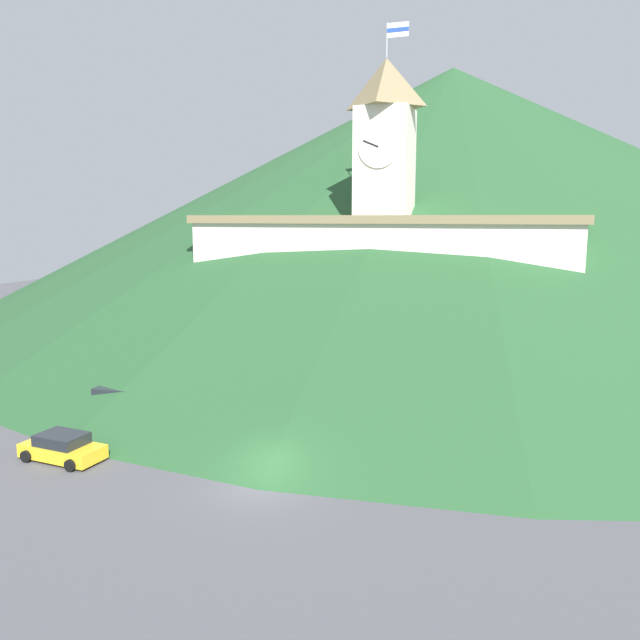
# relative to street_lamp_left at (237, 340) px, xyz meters

# --- Properties ---
(ground_plane) EXTENTS (160.00, 160.00, 0.00)m
(ground_plane) POSITION_rel_street_lamp_left_xyz_m (8.95, -15.66, -3.19)
(ground_plane) COLOR #4C4C51
(civic_building) EXTENTS (28.82, 9.20, 25.84)m
(civic_building) POSITION_rel_street_lamp_left_xyz_m (8.95, 7.28, 3.59)
(civic_building) COLOR silver
(civic_building) RESTS_ON ground
(banner_fence) EXTENTS (28.58, 0.12, 2.45)m
(banner_fence) POSITION_rel_street_lamp_left_xyz_m (8.95, -0.67, -1.97)
(banner_fence) COLOR #2347B2
(banner_fence) RESTS_ON ground
(hillside_backdrop) EXTENTS (120.01, 120.01, 30.53)m
(hillside_backdrop) POSITION_rel_street_lamp_left_xyz_m (8.95, 43.89, 12.07)
(hillside_backdrop) COLOR #234C28
(hillside_backdrop) RESTS_ON ground
(street_lamp_left) EXTENTS (1.26, 0.36, 4.31)m
(street_lamp_left) POSITION_rel_street_lamp_left_xyz_m (0.00, 0.00, 0.00)
(street_lamp_left) COLOR black
(street_lamp_left) RESTS_ON ground
(street_lamp_center) EXTENTS (1.26, 0.36, 5.02)m
(street_lamp_center) POSITION_rel_street_lamp_left_xyz_m (8.07, -0.00, 0.45)
(street_lamp_center) COLOR black
(street_lamp_center) RESTS_ON ground
(street_lamp_right) EXTENTS (1.26, 0.36, 4.92)m
(street_lamp_right) POSITION_rel_street_lamp_left_xyz_m (19.14, 0.00, 0.39)
(street_lamp_right) COLOR black
(street_lamp_right) RESTS_ON ground
(car_green_wagon) EXTENTS (4.69, 2.33, 1.55)m
(car_green_wagon) POSITION_rel_street_lamp_left_xyz_m (16.04, -8.30, -2.48)
(car_green_wagon) COLOR #2D663D
(car_green_wagon) RESTS_ON ground
(car_yellow_coupe) EXTENTS (4.32, 2.38, 1.35)m
(car_yellow_coupe) POSITION_rel_street_lamp_left_xyz_m (-1.65, -16.11, -2.57)
(car_yellow_coupe) COLOR yellow
(car_yellow_coupe) RESTS_ON ground
(car_blue_van) EXTENTS (5.21, 2.62, 2.10)m
(car_blue_van) POSITION_rel_street_lamp_left_xyz_m (-2.56, -10.09, -2.23)
(car_blue_van) COLOR #284C99
(car_blue_van) RESTS_ON ground
(pedestrian) EXTENTS (0.46, 0.46, 1.88)m
(pedestrian) POSITION_rel_street_lamp_left_xyz_m (4.09, -4.19, -2.17)
(pedestrian) COLOR #282D3D
(pedestrian) RESTS_ON ground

